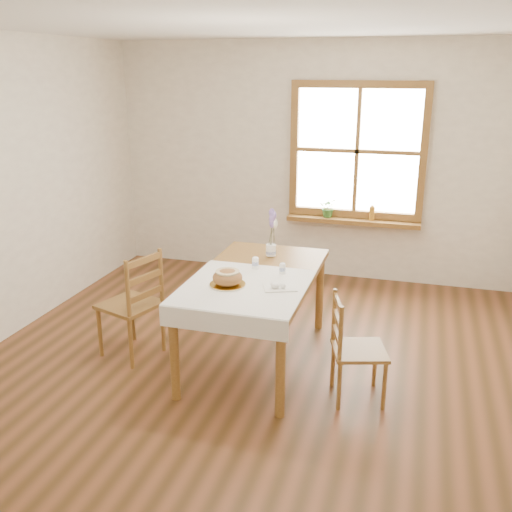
% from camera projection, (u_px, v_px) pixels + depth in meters
% --- Properties ---
extents(ground, '(5.00, 5.00, 0.00)m').
position_uv_depth(ground, '(245.00, 376.00, 4.47)').
color(ground, brown).
rests_on(ground, ground).
extents(room_walls, '(4.60, 5.10, 2.65)m').
position_uv_depth(room_walls, '(244.00, 158.00, 3.94)').
color(room_walls, white).
rests_on(room_walls, ground).
extents(window, '(1.46, 0.08, 1.46)m').
position_uv_depth(window, '(357.00, 151.00, 6.13)').
color(window, olive).
rests_on(window, ground).
extents(window_sill, '(1.46, 0.20, 0.05)m').
position_uv_depth(window_sill, '(353.00, 221.00, 6.31)').
color(window_sill, olive).
rests_on(window_sill, ground).
extents(dining_table, '(0.90, 1.60, 0.75)m').
position_uv_depth(dining_table, '(256.00, 284.00, 4.54)').
color(dining_table, olive).
rests_on(dining_table, ground).
extents(table_linen, '(0.91, 0.99, 0.01)m').
position_uv_depth(table_linen, '(244.00, 287.00, 4.23)').
color(table_linen, white).
rests_on(table_linen, dining_table).
extents(chair_left, '(0.56, 0.55, 0.92)m').
position_uv_depth(chair_left, '(130.00, 303.00, 4.70)').
color(chair_left, olive).
rests_on(chair_left, ground).
extents(chair_right, '(0.48, 0.47, 0.79)m').
position_uv_depth(chair_right, '(359.00, 349.00, 4.07)').
color(chair_right, olive).
rests_on(chair_right, ground).
extents(bread_plate, '(0.30, 0.30, 0.01)m').
position_uv_depth(bread_plate, '(228.00, 285.00, 4.24)').
color(bread_plate, white).
rests_on(bread_plate, table_linen).
extents(bread_loaf, '(0.22, 0.22, 0.12)m').
position_uv_depth(bread_loaf, '(227.00, 276.00, 4.22)').
color(bread_loaf, '#A7763B').
rests_on(bread_loaf, bread_plate).
extents(egg_napkin, '(0.29, 0.27, 0.01)m').
position_uv_depth(egg_napkin, '(280.00, 287.00, 4.20)').
color(egg_napkin, white).
rests_on(egg_napkin, table_linen).
extents(eggs, '(0.23, 0.22, 0.04)m').
position_uv_depth(eggs, '(280.00, 284.00, 4.19)').
color(eggs, white).
rests_on(eggs, egg_napkin).
extents(salt_shaker, '(0.07, 0.07, 0.10)m').
position_uv_depth(salt_shaker, '(255.00, 262.00, 4.59)').
color(salt_shaker, white).
rests_on(salt_shaker, table_linen).
extents(pepper_shaker, '(0.05, 0.05, 0.09)m').
position_uv_depth(pepper_shaker, '(282.00, 268.00, 4.47)').
color(pepper_shaker, white).
rests_on(pepper_shaker, table_linen).
extents(flower_vase, '(0.10, 0.10, 0.10)m').
position_uv_depth(flower_vase, '(271.00, 251.00, 4.92)').
color(flower_vase, white).
rests_on(flower_vase, dining_table).
extents(lavender_bouquet, '(0.16, 0.16, 0.29)m').
position_uv_depth(lavender_bouquet, '(271.00, 229.00, 4.85)').
color(lavender_bouquet, '#7F61AD').
rests_on(lavender_bouquet, flower_vase).
extents(potted_plant, '(0.21, 0.23, 0.17)m').
position_uv_depth(potted_plant, '(329.00, 210.00, 6.35)').
color(potted_plant, '#3B752E').
rests_on(potted_plant, window_sill).
extents(amber_bottle, '(0.07, 0.07, 0.17)m').
position_uv_depth(amber_bottle, '(372.00, 213.00, 6.22)').
color(amber_bottle, '#B07620').
rests_on(amber_bottle, window_sill).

